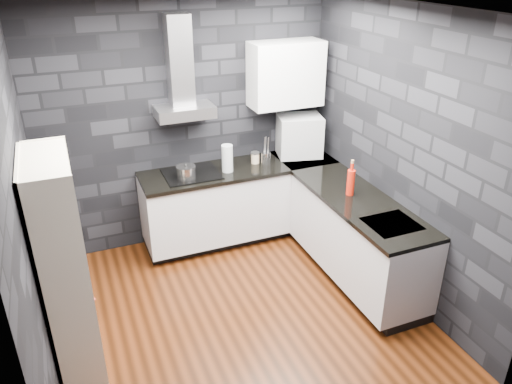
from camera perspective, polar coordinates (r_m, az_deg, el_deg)
ground at (r=4.82m, az=-1.87°, el=-13.66°), size 3.20×3.20×0.00m
ceiling at (r=3.73m, az=-2.51°, el=20.16°), size 3.20×3.20×0.00m
wall_back at (r=5.54m, az=-8.05°, el=7.61°), size 3.20×0.05×2.70m
wall_front at (r=2.84m, az=9.58°, el=-11.95°), size 3.20×0.05×2.70m
wall_left at (r=3.91m, az=-25.10°, el=-2.90°), size 0.05×3.20×2.70m
wall_right at (r=4.85m, az=16.21°, el=4.06°), size 0.05×3.20×2.70m
toekick_back at (r=5.97m, az=-1.91°, el=-4.48°), size 2.18×0.50×0.10m
toekick_right at (r=5.37m, az=11.40°, el=-8.90°), size 0.50×1.78×0.10m
counter_back_cab at (r=5.73m, az=-1.83°, el=-0.96°), size 2.20×0.60×0.76m
counter_right_cab at (r=5.12m, az=11.44°, el=-5.05°), size 0.60×1.80×0.76m
counter_back_top at (r=5.55m, az=-1.86°, el=2.68°), size 2.20×0.62×0.04m
counter_right_top at (r=4.92m, az=11.75°, el=-1.09°), size 0.62×1.80×0.04m
counter_corner_top at (r=5.86m, az=5.47°, el=3.88°), size 0.62×0.62×0.04m
hood_body at (r=5.29m, az=-8.16°, el=9.08°), size 0.60×0.34×0.12m
hood_chimney at (r=5.23m, az=-8.73°, el=14.63°), size 0.24×0.20×0.90m
upper_cabinet at (r=5.59m, az=3.42°, el=13.29°), size 0.80×0.35×0.70m
cooktop at (r=5.40m, az=-7.37°, el=2.07°), size 0.58×0.50×0.01m
sink_rim at (r=4.57m, az=15.26°, el=-3.55°), size 0.44×0.40×0.01m
pot at (r=5.28m, az=-7.99°, el=2.20°), size 0.24×0.24×0.12m
glass_vase at (r=5.39m, az=-3.30°, el=3.86°), size 0.16×0.16×0.30m
storage_jar at (r=5.63m, az=-0.10°, el=3.89°), size 0.11×0.11×0.11m
utensil_crock at (r=5.60m, az=1.14°, el=3.89°), size 0.13×0.13×0.14m
appliance_garage at (r=5.83m, az=4.95°, el=6.35°), size 0.57×0.49×0.49m
red_bottle at (r=4.95m, az=10.77°, el=1.08°), size 0.09×0.09×0.26m
bookshelf at (r=4.11m, az=-21.08°, el=-7.96°), size 0.40×0.82×1.80m
fruit_bowl at (r=4.05m, az=-21.12°, el=-7.92°), size 0.25×0.25×0.05m
book_red at (r=4.38m, az=-20.29°, el=-10.76°), size 0.15×0.07×0.20m
book_second at (r=4.47m, az=-20.91°, el=-9.72°), size 0.15×0.07×0.20m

